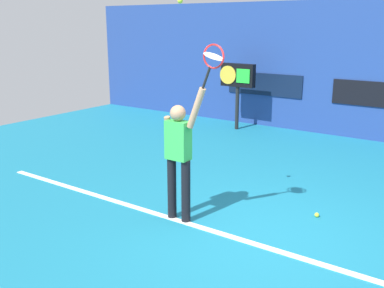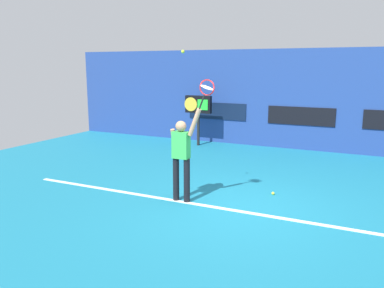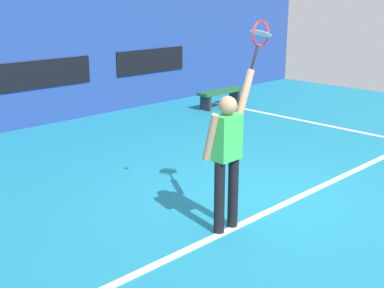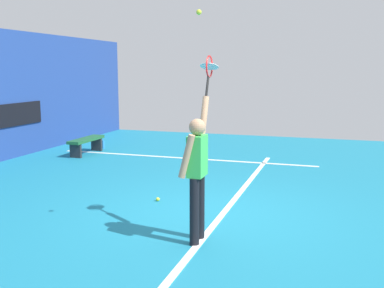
{
  "view_description": "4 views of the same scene",
  "coord_description": "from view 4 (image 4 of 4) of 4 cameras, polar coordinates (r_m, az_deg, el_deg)",
  "views": [
    {
      "loc": [
        2.42,
        -4.91,
        2.76
      ],
      "look_at": [
        -1.21,
        0.25,
        1.06
      ],
      "focal_mm": 41.75,
      "sensor_mm": 36.0,
      "label": 1
    },
    {
      "loc": [
        2.44,
        -7.11,
        2.77
      ],
      "look_at": [
        -1.24,
        0.49,
        1.1
      ],
      "focal_mm": 37.08,
      "sensor_mm": 36.0,
      "label": 2
    },
    {
      "loc": [
        -5.55,
        -3.94,
        2.83
      ],
      "look_at": [
        -1.46,
        0.2,
        1.1
      ],
      "focal_mm": 47.74,
      "sensor_mm": 36.0,
      "label": 3
    },
    {
      "loc": [
        -6.81,
        -1.86,
        2.33
      ],
      "look_at": [
        -1.2,
        -0.05,
        1.35
      ],
      "focal_mm": 42.29,
      "sensor_mm": 36.0,
      "label": 4
    }
  ],
  "objects": [
    {
      "name": "court_sideline",
      "position": [
        11.96,
        -1.26,
        -1.79
      ],
      "size": [
        0.1,
        7.0,
        0.01
      ],
      "primitive_type": "cube",
      "color": "white",
      "rests_on": "ground_plane"
    },
    {
      "name": "tennis_player",
      "position": [
        6.03,
        0.64,
        -3.21
      ],
      "size": [
        0.7,
        0.31,
        1.97
      ],
      "color": "black",
      "rests_on": "ground_plane"
    },
    {
      "name": "ground_plane",
      "position": [
        7.43,
        2.54,
        -8.86
      ],
      "size": [
        18.0,
        18.0,
        0.0
      ],
      "primitive_type": "plane",
      "color": "teal"
    },
    {
      "name": "water_bottle",
      "position": [
        13.66,
        -11.14,
        -0.07
      ],
      "size": [
        0.07,
        0.07,
        0.24
      ],
      "primitive_type": "cylinder",
      "color": "#338CD8",
      "rests_on": "ground_plane"
    },
    {
      "name": "tennis_racket",
      "position": [
        6.41,
        2.17,
        9.46
      ],
      "size": [
        0.41,
        0.27,
        0.62
      ],
      "color": "black"
    },
    {
      "name": "court_bench",
      "position": [
        12.83,
        -13.18,
        0.24
      ],
      "size": [
        1.4,
        0.36,
        0.45
      ],
      "color": "#1E592D",
      "rests_on": "ground_plane"
    },
    {
      "name": "court_baseline",
      "position": [
        7.39,
        3.78,
        -8.93
      ],
      "size": [
        10.0,
        0.1,
        0.01
      ],
      "primitive_type": "cube",
      "color": "white",
      "rests_on": "ground_plane"
    },
    {
      "name": "spare_ball",
      "position": [
        8.16,
        -4.33,
        -6.96
      ],
      "size": [
        0.07,
        0.07,
        0.07
      ],
      "primitive_type": "sphere",
      "color": "#CCE033",
      "rests_on": "ground_plane"
    },
    {
      "name": "sponsor_banner_starboard",
      "position": [
        12.76,
        -21.52,
        3.44
      ],
      "size": [
        2.2,
        0.03,
        0.6
      ],
      "primitive_type": "cube",
      "color": "black"
    },
    {
      "name": "tennis_ball",
      "position": [
        5.97,
        0.88,
        16.29
      ],
      "size": [
        0.07,
        0.07,
        0.07
      ],
      "primitive_type": "sphere",
      "color": "#CCE033"
    }
  ]
}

